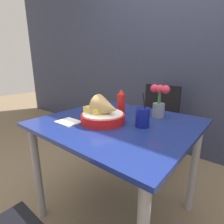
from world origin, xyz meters
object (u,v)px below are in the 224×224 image
object	(u,v)px
ketchup_bottle	(121,102)
food_basket	(104,113)
flower_vase	(159,101)
drink_cup	(143,118)
chair_far_window	(157,117)

from	to	relation	value
ketchup_bottle	food_basket	bearing A→B (deg)	-81.29
flower_vase	food_basket	bearing A→B (deg)	-123.12
flower_vase	drink_cup	bearing A→B (deg)	-87.54
food_basket	ketchup_bottle	xyz separation A→B (m)	(-0.03, 0.22, 0.03)
chair_far_window	food_basket	world-z (taller)	food_basket
chair_far_window	flower_vase	world-z (taller)	flower_vase
drink_cup	flower_vase	bearing A→B (deg)	92.46
ketchup_bottle	flower_vase	bearing A→B (deg)	22.37
chair_far_window	ketchup_bottle	world-z (taller)	ketchup_bottle
food_basket	drink_cup	distance (m)	0.24
chair_far_window	flower_vase	distance (m)	0.78
ketchup_bottle	flower_vase	size ratio (longest dim) A/B	0.82
food_basket	ketchup_bottle	distance (m)	0.23
food_basket	ketchup_bottle	bearing A→B (deg)	98.71
food_basket	ketchup_bottle	size ratio (longest dim) A/B	1.52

